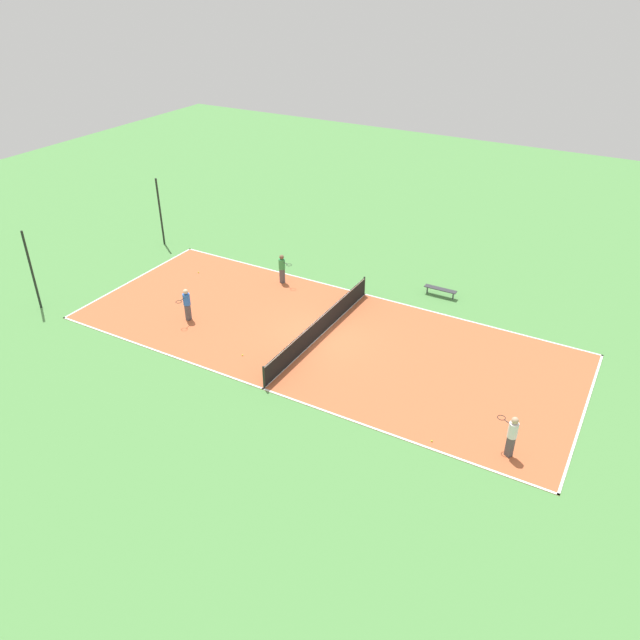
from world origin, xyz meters
TOP-DOWN VIEW (x-y plane):
  - ground_plane at (0.00, 0.00)m, footprint 80.00×80.00m
  - court_surface at (0.00, 0.00)m, footprint 9.96×24.53m
  - tennis_net at (0.00, 0.00)m, footprint 9.76×0.10m
  - bench at (6.78, -3.64)m, footprint 0.36×1.77m
  - player_near_blue at (-1.94, 6.56)m, footprint 0.95×0.38m
  - player_near_white at (-3.85, -10.18)m, footprint 0.74×0.98m
  - player_far_green at (3.90, 4.64)m, footprint 0.57×0.99m
  - tennis_ball_left_sideline at (-4.55, -7.47)m, footprint 0.07×0.07m
  - tennis_ball_right_alley at (-3.30, 2.25)m, footprint 0.07×0.07m
  - tennis_ball_midcourt at (2.51, 9.56)m, footprint 0.07×0.07m
  - fence_post_back_left at (-4.77, 14.15)m, footprint 0.12×0.12m
  - fence_post_back_right at (4.77, 14.15)m, footprint 0.12×0.12m

SIDE VIEW (x-z plane):
  - ground_plane at x=0.00m, z-range 0.00..0.00m
  - court_surface at x=0.00m, z-range 0.00..0.02m
  - tennis_ball_left_sideline at x=-4.55m, z-range 0.02..0.09m
  - tennis_ball_right_alley at x=-3.30m, z-range 0.02..0.09m
  - tennis_ball_midcourt at x=2.51m, z-range 0.02..0.09m
  - bench at x=6.78m, z-range 0.17..0.62m
  - tennis_net at x=0.00m, z-range 0.03..1.11m
  - player_far_green at x=3.90m, z-range 0.15..1.84m
  - player_near_blue at x=-1.94m, z-range 0.15..1.87m
  - player_near_white at x=-3.85m, z-range 0.16..1.94m
  - fence_post_back_left at x=-4.77m, z-range 0.00..4.31m
  - fence_post_back_right at x=4.77m, z-range 0.00..4.31m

